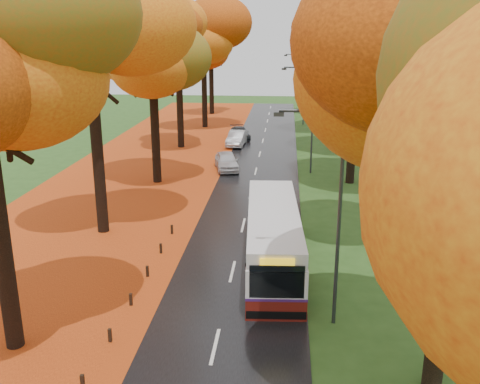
# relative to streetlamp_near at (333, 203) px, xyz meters

# --- Properties ---
(road) EXTENTS (6.50, 90.00, 0.04)m
(road) POSITION_rel_streetlamp_near_xyz_m (-3.95, 17.00, -4.69)
(road) COLOR black
(road) RESTS_ON ground
(centre_line) EXTENTS (0.12, 90.00, 0.01)m
(centre_line) POSITION_rel_streetlamp_near_xyz_m (-3.95, 17.00, -4.67)
(centre_line) COLOR silver
(centre_line) RESTS_ON road
(leaf_verge) EXTENTS (12.00, 90.00, 0.02)m
(leaf_verge) POSITION_rel_streetlamp_near_xyz_m (-12.95, 17.00, -4.70)
(leaf_verge) COLOR maroon
(leaf_verge) RESTS_ON ground
(leaf_drift) EXTENTS (0.90, 90.00, 0.01)m
(leaf_drift) POSITION_rel_streetlamp_near_xyz_m (-7.00, 17.00, -4.67)
(leaf_drift) COLOR #DC5A16
(leaf_drift) RESTS_ON road
(trees_left) EXTENTS (9.20, 74.00, 13.88)m
(trees_left) POSITION_rel_streetlamp_near_xyz_m (-11.13, 19.06, 4.82)
(trees_left) COLOR black
(trees_left) RESTS_ON ground
(trees_right) EXTENTS (9.30, 74.20, 13.96)m
(trees_right) POSITION_rel_streetlamp_near_xyz_m (3.24, 18.91, 4.98)
(trees_right) COLOR black
(trees_right) RESTS_ON ground
(bollard_row) EXTENTS (0.11, 23.51, 0.52)m
(bollard_row) POSITION_rel_streetlamp_near_xyz_m (-7.65, -3.30, -4.45)
(bollard_row) COLOR black
(bollard_row) RESTS_ON ground
(streetlamp_near) EXTENTS (2.45, 0.18, 8.00)m
(streetlamp_near) POSITION_rel_streetlamp_near_xyz_m (0.00, 0.00, 0.00)
(streetlamp_near) COLOR #333538
(streetlamp_near) RESTS_ON ground
(streetlamp_mid) EXTENTS (2.45, 0.18, 8.00)m
(streetlamp_mid) POSITION_rel_streetlamp_near_xyz_m (0.00, 22.00, 0.00)
(streetlamp_mid) COLOR #333538
(streetlamp_mid) RESTS_ON ground
(streetlamp_far) EXTENTS (2.45, 0.18, 8.00)m
(streetlamp_far) POSITION_rel_streetlamp_near_xyz_m (0.00, 44.00, 0.00)
(streetlamp_far) COLOR #333538
(streetlamp_far) RESTS_ON ground
(bus) EXTENTS (2.88, 10.26, 2.67)m
(bus) POSITION_rel_streetlamp_near_xyz_m (-2.16, 4.86, -3.27)
(bus) COLOR #5B140E
(bus) RESTS_ON road
(car_white) EXTENTS (2.49, 4.32, 1.38)m
(car_white) POSITION_rel_streetlamp_near_xyz_m (-6.25, 22.29, -3.98)
(car_white) COLOR silver
(car_white) RESTS_ON road
(car_silver) EXTENTS (1.80, 4.29, 1.38)m
(car_silver) POSITION_rel_streetlamp_near_xyz_m (-6.30, 31.47, -3.98)
(car_silver) COLOR #929599
(car_silver) RESTS_ON road
(car_dark) EXTENTS (2.63, 4.32, 1.17)m
(car_dark) POSITION_rel_streetlamp_near_xyz_m (-6.29, 34.66, -4.09)
(car_dark) COLOR black
(car_dark) RESTS_ON road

